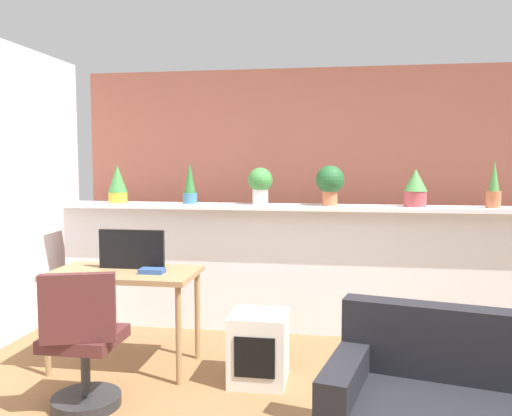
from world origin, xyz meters
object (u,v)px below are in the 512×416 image
Objects in this scene: potted_plant_4 at (415,187)px; tv_monitor at (132,249)px; potted_plant_0 at (118,184)px; office_chair at (83,351)px; book_on_desk at (152,271)px; potted_plant_3 at (330,182)px; potted_plant_2 at (260,183)px; side_cube_shelf at (259,348)px; potted_plant_1 at (190,185)px; potted_plant_5 at (494,188)px; desk at (124,282)px.

potted_plant_4 is 2.44m from tv_monitor.
office_chair is at bearing -73.96° from potted_plant_0.
office_chair is 0.79m from book_on_desk.
potted_plant_3 is 0.39× the size of office_chair.
book_on_desk is (0.70, -1.03, -0.60)m from potted_plant_0.
potted_plant_2 is 0.67× the size of side_cube_shelf.
potted_plant_1 is at bearing 90.56° from book_on_desk.
side_cube_shelf is at bearing -10.86° from tv_monitor.
side_cube_shelf is (1.02, -0.20, -0.65)m from tv_monitor.
potted_plant_5 is at bearing 30.24° from side_cube_shelf.
potted_plant_0 is 0.69m from potted_plant_1.
desk is at bearing -111.31° from tv_monitor.
desk is 2.20× the size of side_cube_shelf.
potted_plant_2 is 2.00m from potted_plant_5.
potted_plant_1 reaches higher than potted_plant_3.
potted_plant_0 is 1.28m from desk.
potted_plant_1 is 1.29m from potted_plant_3.
tv_monitor is at bearing -158.11° from potted_plant_4.
office_chair is at bearing -90.52° from tv_monitor.
desk is at bearing -102.91° from potted_plant_1.
potted_plant_0 is at bearing -179.96° from potted_plant_4.
tv_monitor is 0.28m from book_on_desk.
potted_plant_2 is 1.59m from side_cube_shelf.
potted_plant_3 reaches higher than office_chair.
potted_plant_1 reaches higher than book_on_desk.
side_cube_shelf is 0.96m from book_on_desk.
potted_plant_2 is at bearing -1.85° from potted_plant_1.
potted_plant_2 is at bearing 0.66° from potted_plant_0.
side_cube_shelf is at bearing -35.74° from potted_plant_0.
potted_plant_5 is at bearing 17.08° from tv_monitor.
office_chair is 5.05× the size of book_on_desk.
tv_monitor is (0.03, 0.08, 0.24)m from desk.
potted_plant_5 is 0.44× the size of office_chair.
book_on_desk is at bearing -141.35° from potted_plant_3.
potted_plant_0 is 0.69× the size of tv_monitor.
potted_plant_2 is 1.36m from potted_plant_4.
side_cube_shelf is at bearing -4.14° from book_on_desk.
potted_plant_5 is (0.64, -0.01, 0.00)m from potted_plant_4.
potted_plant_0 is 0.39× the size of office_chair.
potted_plant_2 reaches higher than desk.
potted_plant_5 is at bearing -1.32° from potted_plant_4.
book_on_desk reaches higher than side_cube_shelf.
office_chair is at bearing -142.84° from potted_plant_4.
potted_plant_2 is 0.31× the size of desk.
potted_plant_1 is 1.09× the size of potted_plant_3.
potted_plant_4 is at bearing 178.68° from potted_plant_5.
desk is (-0.90, -0.99, -0.71)m from potted_plant_2.
potted_plant_0 is at bearing 118.92° from tv_monitor.
book_on_desk is (0.01, -1.07, -0.59)m from potted_plant_1.
potted_plant_3 is at bearing 66.35° from side_cube_shelf.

